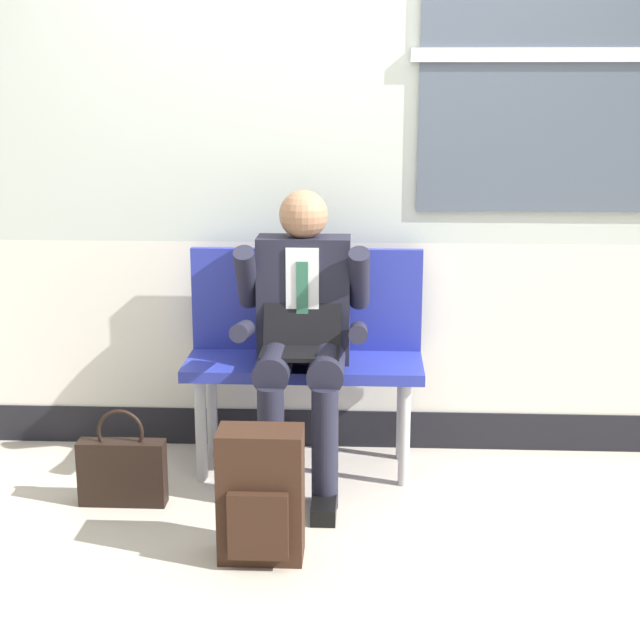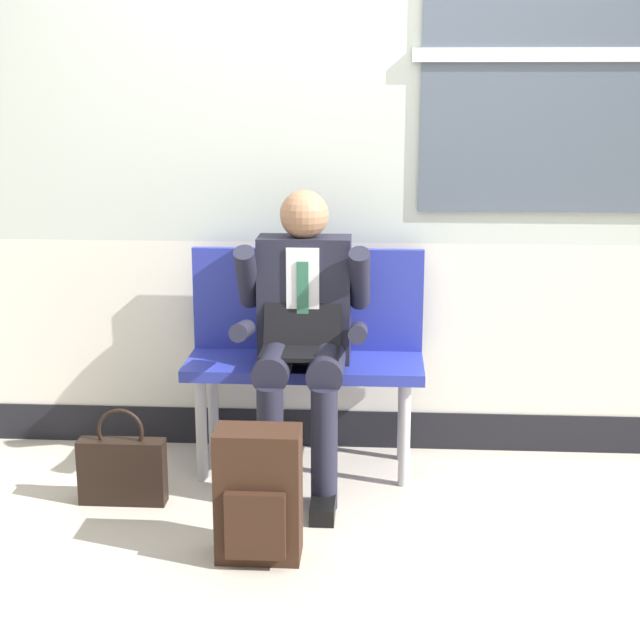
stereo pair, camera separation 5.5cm
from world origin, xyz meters
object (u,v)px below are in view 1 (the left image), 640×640
at_px(handbag, 122,470).
at_px(backpack, 261,496).
at_px(person_seated, 302,331).
at_px(bench_with_person, 305,343).

bearing_deg(handbag, backpack, -34.88).
xyz_separation_m(person_seated, handbag, (-0.73, -0.28, -0.53)).
bearing_deg(person_seated, bench_with_person, 90.00).
bearing_deg(bench_with_person, backpack, -96.53).
height_order(person_seated, backpack, person_seated).
relative_size(bench_with_person, handbag, 2.52).
distance_m(person_seated, handbag, 0.95).
height_order(bench_with_person, handbag, bench_with_person).
bearing_deg(backpack, bench_with_person, 83.47).
relative_size(person_seated, handbag, 3.06).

